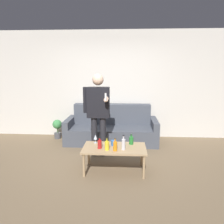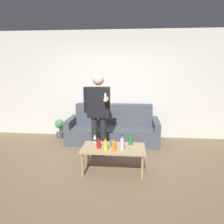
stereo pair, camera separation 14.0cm
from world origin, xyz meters
name	(u,v)px [view 1 (the left image)]	position (x,y,z in m)	size (l,w,h in m)	color
ground_plane	(103,170)	(0.00, 0.00, 0.00)	(16.00, 16.00, 0.00)	#756047
wall_back	(111,85)	(0.00, 2.04, 1.35)	(8.00, 0.06, 2.70)	silver
couch	(112,129)	(0.05, 1.58, 0.31)	(2.19, 0.87, 0.89)	#474C56
coffee_table	(114,150)	(0.20, 0.01, 0.39)	(1.09, 0.59, 0.44)	tan
bottle_orange	(115,146)	(0.22, -0.15, 0.52)	(0.07, 0.07, 0.22)	orange
bottle_green	(107,145)	(0.08, -0.12, 0.52)	(0.07, 0.07, 0.20)	yellow
bottle_dark	(123,144)	(0.36, -0.09, 0.53)	(0.06, 0.06, 0.25)	silver
bottle_yellow	(131,140)	(0.50, 0.19, 0.51)	(0.08, 0.08, 0.19)	#23752D
bottle_red	(100,144)	(-0.05, -0.05, 0.51)	(0.07, 0.07, 0.19)	#B21E1E
wine_glass_near	(95,137)	(-0.16, 0.22, 0.54)	(0.07, 0.07, 0.16)	silver
cup_on_table	(114,143)	(0.18, 0.10, 0.48)	(0.09, 0.09, 0.09)	#3366B2
person_standing_front	(98,109)	(-0.16, 0.69, 0.98)	(0.52, 0.44, 1.67)	#232328
potted_plant	(57,127)	(-1.35, 1.72, 0.29)	(0.23, 0.23, 0.49)	#4C4C51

